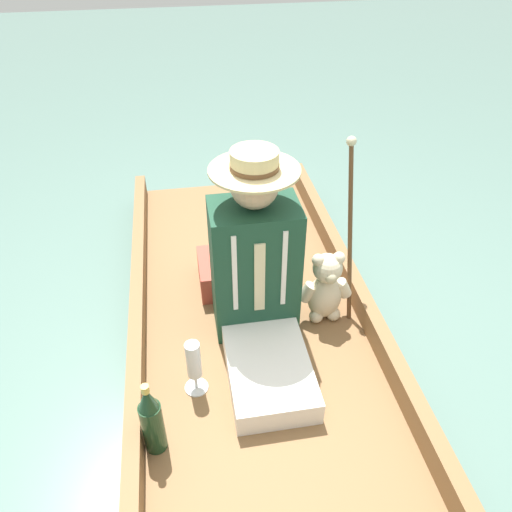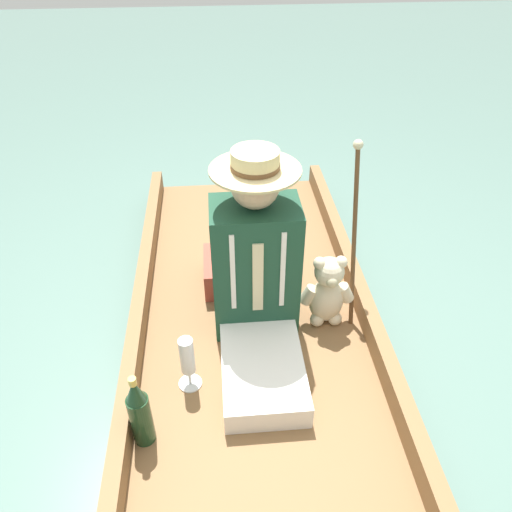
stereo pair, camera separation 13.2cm
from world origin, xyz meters
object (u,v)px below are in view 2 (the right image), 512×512
at_px(wine_glass, 187,359).
at_px(walking_cane, 355,221).
at_px(teddy_bear, 327,292).
at_px(seated_person, 257,278).
at_px(champagne_bottle, 140,412).

distance_m(wine_glass, walking_cane, 0.92).
distance_m(teddy_bear, wine_glass, 0.70).
bearing_deg(teddy_bear, wine_glass, 27.45).
xyz_separation_m(seated_person, teddy_bear, (-0.32, -0.05, -0.15)).
bearing_deg(teddy_bear, champagne_bottle, 35.43).
xyz_separation_m(wine_glass, walking_cane, (-0.74, -0.44, 0.32)).
bearing_deg(seated_person, wine_glass, 48.07).
bearing_deg(champagne_bottle, wine_glass, -124.66).
xyz_separation_m(seated_person, wine_glass, (0.30, 0.27, -0.17)).
height_order(seated_person, champagne_bottle, seated_person).
relative_size(wine_glass, walking_cane, 0.32).
height_order(seated_person, walking_cane, seated_person).
bearing_deg(wine_glass, walking_cane, -149.47).
relative_size(seated_person, walking_cane, 1.07).
xyz_separation_m(teddy_bear, wine_glass, (0.62, 0.32, -0.02)).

